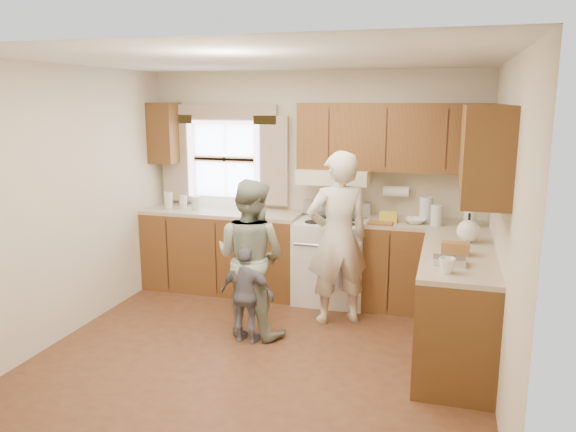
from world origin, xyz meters
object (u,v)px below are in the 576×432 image
(stove, at_px, (332,259))
(woman_left, at_px, (338,238))
(child, at_px, (247,294))
(woman_right, at_px, (250,258))

(stove, height_order, woman_left, woman_left)
(stove, bearing_deg, woman_left, -73.23)
(woman_left, height_order, child, woman_left)
(woman_left, bearing_deg, woman_right, 5.06)
(stove, height_order, woman_right, woman_right)
(woman_left, relative_size, woman_right, 1.16)
(woman_left, xyz_separation_m, child, (-0.69, -0.70, -0.40))
(woman_left, bearing_deg, stove, -102.16)
(child, bearing_deg, stove, -105.04)
(woman_right, height_order, child, woman_right)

